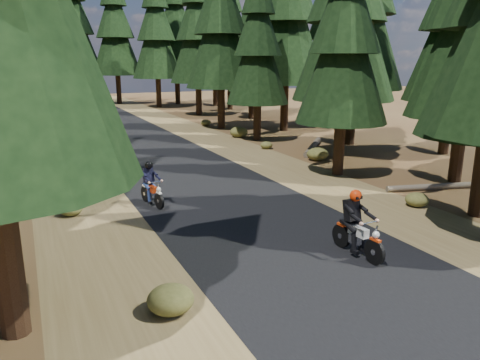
# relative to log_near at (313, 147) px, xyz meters

# --- Properties ---
(ground) EXTENTS (120.00, 120.00, 0.00)m
(ground) POSITION_rel_log_near_xyz_m (-8.34, -9.89, -0.16)
(ground) COLOR #4E331C
(ground) RESTS_ON ground
(road) EXTENTS (6.00, 100.00, 0.01)m
(road) POSITION_rel_log_near_xyz_m (-8.34, -4.89, -0.15)
(road) COLOR black
(road) RESTS_ON ground
(shoulder_l) EXTENTS (3.20, 100.00, 0.01)m
(shoulder_l) POSITION_rel_log_near_xyz_m (-12.94, -4.89, -0.16)
(shoulder_l) COLOR brown
(shoulder_l) RESTS_ON ground
(shoulder_r) EXTENTS (3.20, 100.00, 0.01)m
(shoulder_r) POSITION_rel_log_near_xyz_m (-3.74, -4.89, -0.16)
(shoulder_r) COLOR brown
(shoulder_r) RESTS_ON ground
(pine_forest) EXTENTS (34.59, 55.08, 16.32)m
(pine_forest) POSITION_rel_log_near_xyz_m (-8.36, 11.16, 7.73)
(pine_forest) COLOR black
(pine_forest) RESTS_ON ground
(log_near) EXTENTS (3.44, 3.87, 0.32)m
(log_near) POSITION_rel_log_near_xyz_m (0.00, 0.00, 0.00)
(log_near) COLOR #4C4233
(log_near) RESTS_ON ground
(log_far) EXTENTS (3.73, 1.17, 0.24)m
(log_far) POSITION_rel_log_near_xyz_m (-0.46, -8.98, -0.04)
(log_far) COLOR #4C4233
(log_far) RESTS_ON ground
(understory_shrubs) EXTENTS (15.87, 30.21, 0.68)m
(understory_shrubs) POSITION_rel_log_near_xyz_m (-7.24, -1.42, 0.13)
(understory_shrubs) COLOR #474C1E
(understory_shrubs) RESTS_ON ground
(rider_lead) EXTENTS (0.68, 1.93, 1.69)m
(rider_lead) POSITION_rel_log_near_xyz_m (-7.09, -12.78, 0.41)
(rider_lead) COLOR beige
(rider_lead) RESTS_ON road
(rider_follow) EXTENTS (0.81, 1.76, 1.51)m
(rider_follow) POSITION_rel_log_near_xyz_m (-10.74, -6.42, 0.35)
(rider_follow) COLOR #942609
(rider_follow) RESTS_ON road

